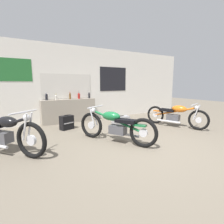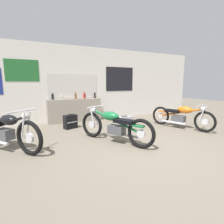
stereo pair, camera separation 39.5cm
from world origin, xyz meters
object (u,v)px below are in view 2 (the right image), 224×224
at_px(bottle_leftmost, 53,96).
at_px(motorcycle_orange, 181,116).
at_px(motorcycle_black, 6,130).
at_px(motorcycle_green, 114,125).
at_px(bottle_center, 76,96).
at_px(bottle_rightmost, 95,95).
at_px(hard_case_silver, 124,121).
at_px(bottle_left_center, 62,97).
at_px(bottle_right_center, 85,95).
at_px(hard_case_black, 70,122).

xyz_separation_m(bottle_leftmost, motorcycle_orange, (3.60, -2.44, -0.57)).
bearing_deg(motorcycle_black, motorcycle_green, -13.63).
relative_size(bottle_center, bottle_rightmost, 1.02).
height_order(motorcycle_green, motorcycle_black, motorcycle_black).
bearing_deg(motorcycle_black, hard_case_silver, 12.72).
xyz_separation_m(bottle_left_center, bottle_rightmost, (1.25, 0.00, 0.03)).
height_order(motorcycle_orange, motorcycle_black, motorcycle_black).
relative_size(bottle_right_center, bottle_rightmost, 0.97).
bearing_deg(bottle_center, hard_case_black, -114.51).
bearing_deg(bottle_rightmost, bottle_right_center, -179.87).
xyz_separation_m(bottle_left_center, motorcycle_orange, (3.28, -2.44, -0.54)).
height_order(bottle_right_center, motorcycle_orange, bottle_right_center).
bearing_deg(motorcycle_green, bottle_right_center, 87.87).
bearing_deg(hard_case_silver, bottle_rightmost, 109.99).
distance_m(bottle_rightmost, motorcycle_orange, 3.23).
distance_m(motorcycle_orange, hard_case_black, 3.55).
relative_size(motorcycle_green, motorcycle_orange, 0.96).
relative_size(bottle_center, bottle_right_center, 1.05).
height_order(bottle_leftmost, motorcycle_green, bottle_leftmost).
relative_size(bottle_leftmost, bottle_left_center, 1.34).
height_order(bottle_left_center, hard_case_silver, bottle_left_center).
distance_m(bottle_left_center, hard_case_silver, 2.41).
bearing_deg(motorcycle_orange, hard_case_silver, 146.24).
bearing_deg(bottle_right_center, bottle_leftmost, -179.75).
bearing_deg(motorcycle_orange, motorcycle_black, 177.05).
xyz_separation_m(bottle_center, bottle_rightmost, (0.75, 0.00, -0.00)).
bearing_deg(bottle_rightmost, bottle_left_center, -179.93).
xyz_separation_m(bottle_right_center, bottle_rightmost, (0.41, 0.00, 0.00)).
xyz_separation_m(bottle_center, hard_case_black, (-0.44, -0.96, -0.76)).
xyz_separation_m(bottle_leftmost, hard_case_silver, (2.10, -1.43, -0.82)).
bearing_deg(hard_case_black, bottle_leftmost, 111.76).
bearing_deg(bottle_leftmost, bottle_center, 0.21).
bearing_deg(bottle_leftmost, motorcycle_green, -68.93).
bearing_deg(bottle_right_center, bottle_left_center, -179.96).
relative_size(motorcycle_black, hard_case_black, 3.67).
bearing_deg(bottle_left_center, motorcycle_green, -75.02).
distance_m(bottle_left_center, motorcycle_orange, 4.13).
height_order(bottle_leftmost, motorcycle_orange, bottle_leftmost).
distance_m(bottle_rightmost, motorcycle_green, 2.86).
relative_size(bottle_left_center, motorcycle_orange, 0.10).
xyz_separation_m(bottle_leftmost, hard_case_black, (0.38, -0.96, -0.76)).
relative_size(motorcycle_green, hard_case_silver, 3.16).
bearing_deg(bottle_center, bottle_right_center, 0.33).
relative_size(bottle_leftmost, bottle_right_center, 1.05).
relative_size(bottle_leftmost, motorcycle_black, 0.16).
relative_size(bottle_rightmost, motorcycle_black, 0.15).
height_order(bottle_rightmost, motorcycle_black, bottle_rightmost).
height_order(bottle_right_center, bottle_rightmost, bottle_rightmost).
bearing_deg(motorcycle_green, bottle_center, 94.93).
relative_size(motorcycle_green, hard_case_black, 4.09).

